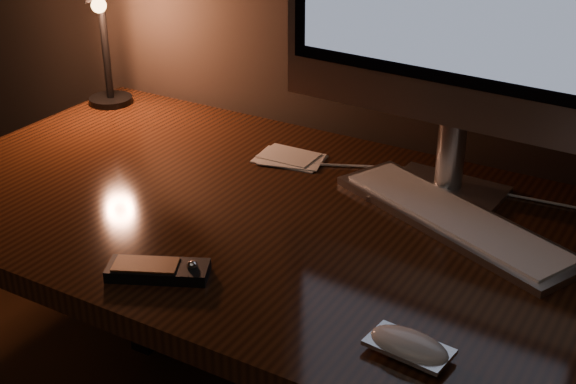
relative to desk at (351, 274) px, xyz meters
The scene contains 7 objects.
desk is the anchor object (origin of this frame).
keyboard 0.22m from the desk, 16.50° to the left, with size 0.47×0.13×0.02m, color silver.
mouse 0.43m from the desk, 53.47° to the right, with size 0.11×0.06×0.02m, color white.
media_remote 0.40m from the desk, 115.50° to the right, with size 0.16×0.12×0.03m.
papers 0.28m from the desk, 147.27° to the left, with size 0.13×0.09×0.01m, color white.
desk_lamp 0.82m from the desk, 166.46° to the left, with size 0.18×0.18×0.34m.
cable 0.24m from the desk, 62.63° to the left, with size 0.00×0.00×0.58m, color white.
Camera 1 is at (0.53, 0.80, 1.40)m, focal length 50.00 mm.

